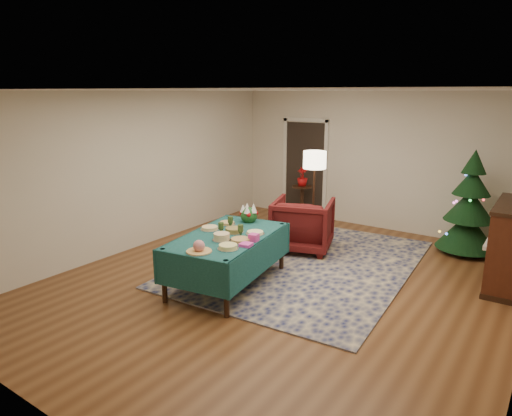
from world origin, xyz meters
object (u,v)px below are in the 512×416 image
Objects in this scene: buffet_table at (228,245)px; christmas_tree at (469,207)px; armchair at (303,222)px; potted_plant at (302,181)px; side_table at (302,204)px; floor_lamp at (315,166)px; gift_box at (254,238)px.

christmas_tree is (2.51, 3.37, 0.20)m from buffet_table.
potted_plant is (-0.94, 1.64, 0.36)m from armchair.
potted_plant reaches higher than side_table.
floor_lamp is at bearing 87.75° from buffet_table.
gift_box is at bearing 81.15° from armchair.
christmas_tree reaches higher than side_table.
side_table is 0.50m from potted_plant.
buffet_table is 1.92m from armchair.
christmas_tree is (3.30, -0.18, -0.07)m from potted_plant.
gift_box is 0.16× the size of side_table.
armchair is 1.93m from potted_plant.
gift_box reaches higher than side_table.
side_table is (-0.94, 1.64, -0.13)m from armchair.
buffet_table is at bearing -77.46° from side_table.
potted_plant reaches higher than gift_box.
armchair is at bearing -60.37° from potted_plant.
floor_lamp is 2.22× the size of side_table.
gift_box is (0.45, 0.00, 0.20)m from buffet_table.
side_table is 0.42× the size of christmas_tree.
armchair is at bearing 85.64° from buffet_table.
side_table is 3.33m from christmas_tree.
buffet_table is at bearing -126.65° from christmas_tree.
floor_lamp is (-0.05, 0.47, 0.92)m from armchair.
armchair is 0.60× the size of floor_lamp.
floor_lamp is 1.57m from potted_plant.
buffet_table is 0.49m from gift_box.
potted_plant is (-0.88, 1.18, -0.55)m from floor_lamp.
side_table is at bearing 126.94° from floor_lamp.
christmas_tree reaches higher than buffet_table.
armchair is at bearing -60.37° from side_table.
armchair is 2.79m from christmas_tree.
potted_plant is (-0.79, 3.55, 0.27)m from buffet_table.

